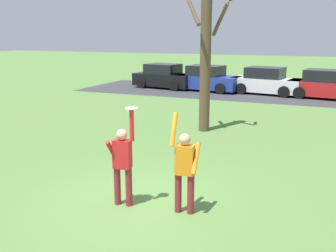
{
  "coord_description": "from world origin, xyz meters",
  "views": [
    {
      "loc": [
        3.57,
        -6.93,
        3.53
      ],
      "look_at": [
        0.42,
        0.65,
        1.58
      ],
      "focal_mm": 41.69,
      "sensor_mm": 36.0,
      "label": 1
    }
  ],
  "objects": [
    {
      "name": "parked_car_white",
      "position": [
        0.06,
        16.85,
        0.73
      ],
      "size": [
        4.32,
        2.49,
        1.59
      ],
      "rotation": [
        0.0,
        0.0,
        -0.15
      ],
      "color": "white",
      "rests_on": "ground_plane"
    },
    {
      "name": "parked_car_red",
      "position": [
        3.4,
        16.43,
        0.73
      ],
      "size": [
        4.32,
        2.49,
        1.59
      ],
      "rotation": [
        0.0,
        0.0,
        -0.15
      ],
      "color": "red",
      "rests_on": "ground_plane"
    },
    {
      "name": "person_catcher",
      "position": [
        -0.24,
        -0.22,
        0.98
      ],
      "size": [
        0.56,
        0.49,
        2.08
      ],
      "rotation": [
        0.0,
        0.0,
        0.11
      ],
      "color": "maroon",
      "rests_on": "ground_plane"
    },
    {
      "name": "ground_plane",
      "position": [
        0.0,
        0.0,
        0.0
      ],
      "size": [
        120.0,
        120.0,
        0.0
      ],
      "primitive_type": "plane",
      "color": "#567F3D"
    },
    {
      "name": "frisbee_disc",
      "position": [
        -0.02,
        -0.2,
        2.09
      ],
      "size": [
        0.24,
        0.24,
        0.02
      ],
      "primitive_type": "cylinder",
      "color": "white",
      "rests_on": "person_catcher"
    },
    {
      "name": "person_defender",
      "position": [
        1.07,
        -0.08,
        0.98
      ],
      "size": [
        0.57,
        0.49,
        2.04
      ],
      "rotation": [
        0.0,
        0.0,
        3.25
      ],
      "color": "maroon",
      "rests_on": "ground_plane"
    },
    {
      "name": "parking_strip",
      "position": [
        0.01,
        16.64,
        0.0
      ],
      "size": [
        23.0,
        6.4,
        0.01
      ],
      "primitive_type": "cube",
      "color": "#38383D",
      "rests_on": "ground_plane"
    },
    {
      "name": "parked_car_black",
      "position": [
        -6.63,
        16.94,
        0.73
      ],
      "size": [
        4.32,
        2.49,
        1.59
      ],
      "rotation": [
        0.0,
        0.0,
        -0.15
      ],
      "color": "black",
      "rests_on": "ground_plane"
    },
    {
      "name": "bare_tree_tall",
      "position": [
        -0.6,
        6.66,
        3.04
      ],
      "size": [
        1.6,
        1.64,
        6.63
      ],
      "color": "brown",
      "rests_on": "ground_plane"
    },
    {
      "name": "parked_car_blue",
      "position": [
        -3.61,
        16.76,
        0.73
      ],
      "size": [
        4.32,
        2.49,
        1.59
      ],
      "rotation": [
        0.0,
        0.0,
        -0.15
      ],
      "color": "#233893",
      "rests_on": "ground_plane"
    }
  ]
}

